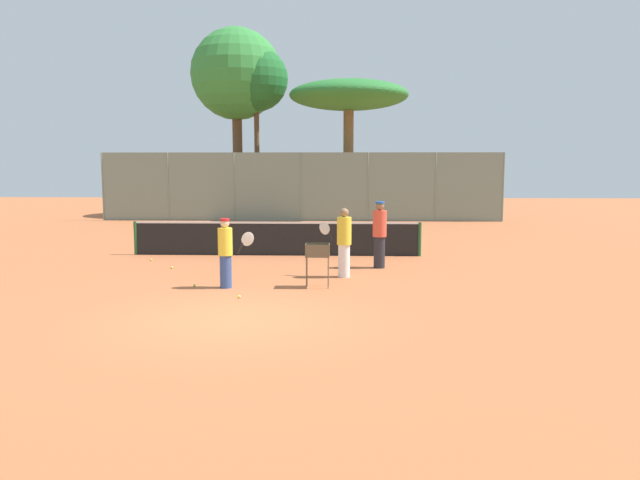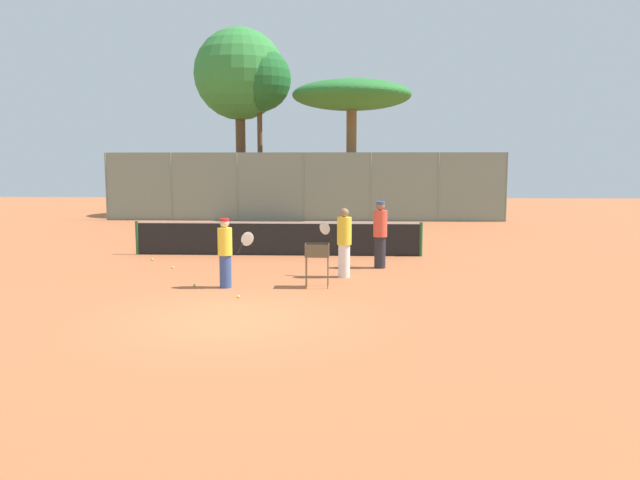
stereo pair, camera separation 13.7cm
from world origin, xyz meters
name	(u,v)px [view 2 (the right image)]	position (x,y,z in m)	size (l,w,h in m)	color
ground_plane	(230,319)	(0.00, 0.00, 0.00)	(80.00, 80.00, 0.00)	#B26038
tennis_net	(278,238)	(0.00, 8.05, 0.56)	(9.11, 0.10, 1.07)	#26592D
back_fence	(304,187)	(0.00, 19.71, 1.70)	(20.12, 0.08, 3.41)	gray
tree_0	(352,97)	(2.39, 21.81, 6.30)	(6.22, 6.22, 7.17)	brown
tree_1	(259,80)	(-2.58, 22.66, 7.30)	(3.44, 3.44, 9.06)	brown
tree_2	(240,75)	(-3.70, 23.07, 7.61)	(4.93, 4.93, 10.15)	brown
player_white_outfit	(226,252)	(-0.64, 2.91, 0.85)	(0.89, 0.34, 1.64)	#334C8C
player_red_cap	(380,234)	(3.11, 5.84, 0.96)	(0.38, 0.94, 1.86)	#26262D
player_yellow_shirt	(344,242)	(2.12, 4.39, 0.91)	(0.88, 0.47, 1.77)	white
ball_cart	(317,254)	(1.48, 3.04, 0.80)	(0.56, 0.41, 1.04)	brown
tennis_ball_0	(238,296)	(-0.16, 1.80, 0.03)	(0.07, 0.07, 0.07)	#D1E54C
tennis_ball_1	(194,285)	(-1.43, 3.00, 0.03)	(0.07, 0.07, 0.07)	#D1E54C
tennis_ball_2	(152,259)	(-3.64, 6.83, 0.03)	(0.07, 0.07, 0.07)	#D1E54C
tennis_ball_3	(173,267)	(-2.64, 5.48, 0.03)	(0.07, 0.07, 0.07)	#D1E54C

